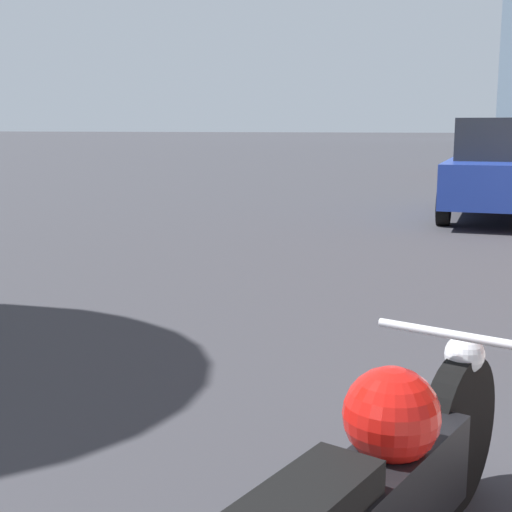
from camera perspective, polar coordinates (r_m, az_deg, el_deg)
The scene contains 1 object.
parked_car_blue at distance 12.95m, azimuth 19.03°, elevation 6.61°, with size 1.99×4.54×1.68m.
Camera 1 is at (3.07, 2.21, 1.54)m, focal length 50.00 mm.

